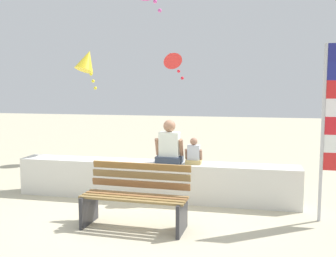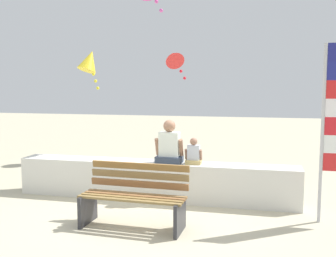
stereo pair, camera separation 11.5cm
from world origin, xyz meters
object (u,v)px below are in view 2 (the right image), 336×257
at_px(person_adult, 169,146).
at_px(person_child, 194,154).
at_px(park_bench, 134,198).
at_px(flag_banner, 333,118).
at_px(kite_red, 174,57).
at_px(kite_yellow, 89,61).

xyz_separation_m(person_adult, person_child, (0.43, 0.00, -0.12)).
relative_size(park_bench, person_adult, 2.03).
distance_m(flag_banner, kite_red, 5.29).
bearing_deg(person_child, person_adult, -179.95).
xyz_separation_m(flag_banner, kite_red, (-3.22, 4.02, 1.20)).
xyz_separation_m(park_bench, flag_banner, (2.75, 0.78, 1.14)).
bearing_deg(flag_banner, kite_yellow, 145.76).
distance_m(flag_banner, kite_yellow, 6.67).
xyz_separation_m(person_adult, kite_red, (-0.68, 3.45, 1.78)).
xyz_separation_m(person_child, flag_banner, (2.11, -0.57, 0.70)).
height_order(kite_yellow, kite_red, kite_red).
distance_m(park_bench, kite_yellow, 5.69).
relative_size(person_child, kite_yellow, 0.41).
height_order(person_child, flag_banner, flag_banner).
relative_size(kite_yellow, kite_red, 1.24).
relative_size(person_child, flag_banner, 0.17).
bearing_deg(kite_yellow, person_child, -43.29).
bearing_deg(person_child, kite_yellow, 136.71).
bearing_deg(person_child, flag_banner, -15.08).
bearing_deg(person_adult, kite_yellow, 132.76).
bearing_deg(flag_banner, kite_red, 128.71).
relative_size(flag_banner, kite_yellow, 2.37).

